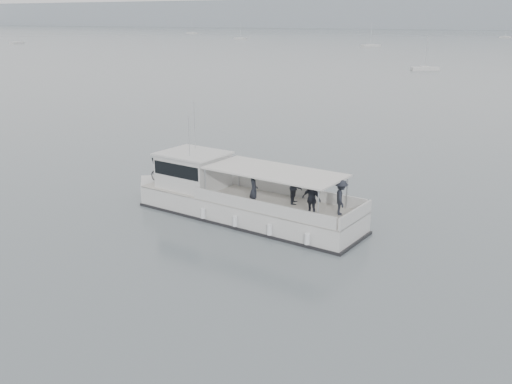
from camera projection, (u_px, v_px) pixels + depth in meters
The scene contains 3 objects.
ground at pixel (264, 227), 29.79m from camera, with size 1400.00×1400.00×0.00m, color #535D61.
tour_boat at pixel (229, 197), 31.42m from camera, with size 14.70×4.99×6.11m.
moored_fleet at pixel (452, 46), 211.41m from camera, with size 408.45×365.45×9.84m.
Camera 1 is at (13.04, -24.71, 10.50)m, focal length 40.00 mm.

